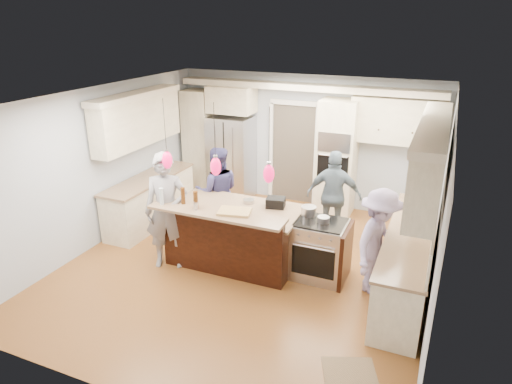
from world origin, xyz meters
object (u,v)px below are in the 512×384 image
Objects in this scene: refrigerator at (231,158)px; island_range at (321,250)px; kitchen_island at (235,234)px; person_bar_end at (167,211)px; person_far_left at (217,192)px.

island_range is at bearing -42.59° from refrigerator.
kitchen_island is 1.41m from island_range.
refrigerator is 0.86× the size of kitchen_island.
person_bar_end is at bearing -82.92° from refrigerator.
refrigerator is 0.96× the size of person_bar_end.
kitchen_island is 1.12× the size of person_bar_end.
refrigerator is 2.91m from kitchen_island.
person_bar_end reaches higher than refrigerator.
person_bar_end is (-2.33, -0.60, 0.48)m from island_range.
island_range is at bearing 3.07° from kitchen_island.
kitchen_island reaches higher than island_range.
island_range is 2.27m from person_far_left.
person_bar_end is at bearing 51.54° from person_far_left.
person_bar_end reaches higher than person_far_left.
kitchen_island is 1.27× the size of person_far_left.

